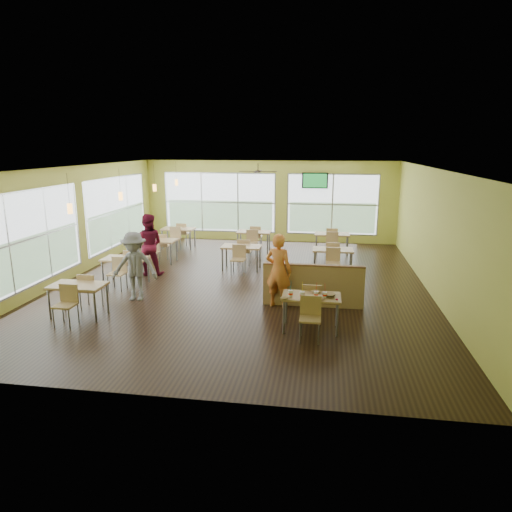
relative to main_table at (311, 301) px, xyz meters
name	(u,v)px	position (x,y,z in m)	size (l,w,h in m)	color
room	(242,227)	(-2.00, 3.00, 0.97)	(12.00, 12.04, 3.20)	black
window_bays	(183,214)	(-4.65, 6.08, 0.85)	(9.24, 10.24, 2.38)	white
main_table	(311,301)	(0.00, 0.00, 0.00)	(1.22, 1.52, 0.87)	tan
half_wall_divider	(313,285)	(0.00, 1.45, -0.11)	(2.40, 0.14, 1.04)	tan
dining_tables	(219,247)	(-3.05, 4.71, 0.00)	(6.92, 8.72, 0.87)	tan
pendant_lights	(138,192)	(-5.20, 3.68, 1.82)	(0.11, 7.31, 0.86)	#2D2119
ceiling_fan	(258,171)	(-2.00, 6.00, 2.32)	(1.25, 1.25, 0.29)	#2D2119
tv_backwall	(315,181)	(-0.20, 8.90, 1.82)	(1.00, 0.07, 0.60)	black
man_plaid	(279,271)	(-0.82, 1.30, 0.26)	(0.65, 0.43, 1.79)	#EA461A
patron_maroon	(148,245)	(-4.92, 3.52, 0.28)	(0.89, 0.69, 1.83)	maroon
patron_grey	(135,266)	(-4.39, 1.28, 0.23)	(1.12, 0.64, 1.73)	slate
cup_blue	(291,293)	(-0.42, -0.15, 0.20)	(0.11, 0.11, 0.38)	white
cup_yellow	(302,295)	(-0.18, -0.21, 0.20)	(0.11, 0.11, 0.38)	white
cup_red_near	(316,294)	(0.10, -0.11, 0.19)	(0.10, 0.10, 0.35)	white
cup_red_far	(325,295)	(0.27, -0.11, 0.19)	(0.09, 0.09, 0.33)	white
food_basket	(329,295)	(0.36, 0.00, 0.15)	(0.27, 0.27, 0.06)	black
ketchup_cup	(337,299)	(0.51, -0.20, 0.13)	(0.06, 0.06, 0.02)	#A90B1C
wrapper_left	(284,298)	(-0.54, -0.30, 0.14)	(0.18, 0.16, 0.04)	#A3814E
wrapper_mid	(316,292)	(0.09, 0.20, 0.15)	(0.21, 0.19, 0.05)	#A3814E
wrapper_right	(322,299)	(0.21, -0.25, 0.13)	(0.12, 0.11, 0.03)	#A3814E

